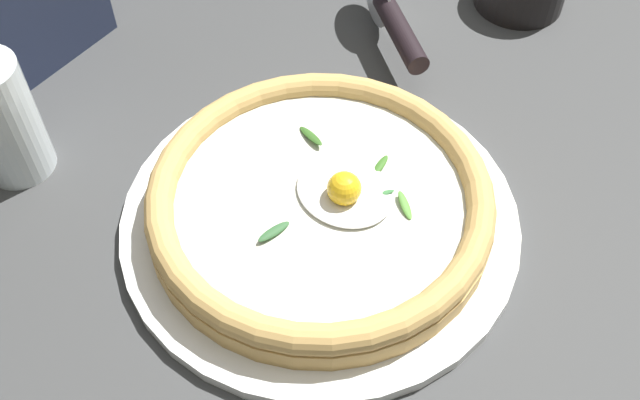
{
  "coord_description": "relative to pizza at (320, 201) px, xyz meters",
  "views": [
    {
      "loc": [
        -0.21,
        0.26,
        0.51
      ],
      "look_at": [
        0.04,
        -0.03,
        0.03
      ],
      "focal_mm": 41.64,
      "sensor_mm": 36.0,
      "label": 1
    }
  ],
  "objects": [
    {
      "name": "pizza",
      "position": [
        0.0,
        0.0,
        0.0
      ],
      "size": [
        0.29,
        0.29,
        0.05
      ],
      "color": "tan",
      "rests_on": "pizza_plate"
    },
    {
      "name": "pizza_plate",
      "position": [
        0.0,
        0.0,
        -0.02
      ],
      "size": [
        0.34,
        0.34,
        0.01
      ],
      "primitive_type": "cylinder",
      "color": "white",
      "rests_on": "ground"
    },
    {
      "name": "ground_plane",
      "position": [
        -0.04,
        0.03,
        -0.05
      ],
      "size": [
        2.4,
        2.4,
        0.03
      ],
      "primitive_type": "cube",
      "color": "#3D3E3E",
      "rests_on": "ground"
    },
    {
      "name": "drinking_glass",
      "position": [
        0.25,
        0.13,
        0.02
      ],
      "size": [
        0.06,
        0.06,
        0.12
      ],
      "color": "silver",
      "rests_on": "ground"
    },
    {
      "name": "pizza_cutter",
      "position": [
        0.1,
        -0.22,
        0.01
      ],
      "size": [
        0.15,
        0.1,
        0.08
      ],
      "color": "silver",
      "rests_on": "ground"
    }
  ]
}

